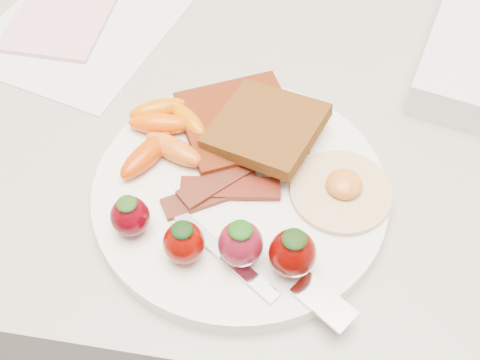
# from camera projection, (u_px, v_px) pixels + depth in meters

# --- Properties ---
(counter) EXTENTS (2.00, 0.60, 0.90)m
(counter) POSITION_uv_depth(u_px,v_px,m) (261.00, 287.00, 1.00)
(counter) COLOR gray
(counter) RESTS_ON ground
(plate) EXTENTS (0.27, 0.27, 0.02)m
(plate) POSITION_uv_depth(u_px,v_px,m) (240.00, 192.00, 0.56)
(plate) COLOR white
(plate) RESTS_ON counter
(toast_lower) EXTENTS (0.14, 0.14, 0.01)m
(toast_lower) POSITION_uv_depth(u_px,v_px,m) (239.00, 123.00, 0.59)
(toast_lower) COLOR #461709
(toast_lower) RESTS_ON plate
(toast_upper) EXTENTS (0.12, 0.12, 0.02)m
(toast_upper) POSITION_uv_depth(u_px,v_px,m) (266.00, 127.00, 0.56)
(toast_upper) COLOR #4F2813
(toast_upper) RESTS_ON toast_lower
(fried_egg) EXTENTS (0.11, 0.11, 0.02)m
(fried_egg) POSITION_uv_depth(u_px,v_px,m) (342.00, 189.00, 0.54)
(fried_egg) COLOR beige
(fried_egg) RESTS_ON plate
(bacon_strips) EXTENTS (0.11, 0.09, 0.01)m
(bacon_strips) POSITION_uv_depth(u_px,v_px,m) (222.00, 186.00, 0.54)
(bacon_strips) COLOR #391608
(bacon_strips) RESTS_ON plate
(baby_carrots) EXTENTS (0.09, 0.12, 0.02)m
(baby_carrots) POSITION_uv_depth(u_px,v_px,m) (164.00, 133.00, 0.57)
(baby_carrots) COLOR #E94C00
(baby_carrots) RESTS_ON plate
(strawberries) EXTENTS (0.18, 0.05, 0.05)m
(strawberries) POSITION_uv_depth(u_px,v_px,m) (221.00, 240.00, 0.49)
(strawberries) COLOR #500008
(strawberries) RESTS_ON plate
(fork) EXTENTS (0.17, 0.10, 0.00)m
(fork) POSITION_uv_depth(u_px,v_px,m) (266.00, 273.00, 0.49)
(fork) COLOR silver
(fork) RESTS_ON plate
(paper_sheet) EXTENTS (0.26, 0.30, 0.00)m
(paper_sheet) POSITION_uv_depth(u_px,v_px,m) (89.00, 19.00, 0.72)
(paper_sheet) COLOR white
(paper_sheet) RESTS_ON counter
(notepad) EXTENTS (0.11, 0.16, 0.01)m
(notepad) POSITION_uv_depth(u_px,v_px,m) (64.00, 12.00, 0.72)
(notepad) COLOR beige
(notepad) RESTS_ON paper_sheet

